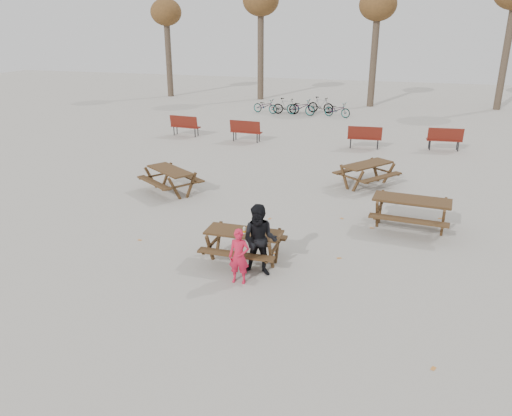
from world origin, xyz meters
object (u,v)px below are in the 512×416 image
(main_picnic_table, at_px, (244,239))
(adult, at_px, (260,240))
(child, at_px, (239,256))
(picnic_table_north, at_px, (171,181))
(picnic_table_east, at_px, (411,214))
(food_tray, at_px, (257,235))
(picnic_table_far, at_px, (367,175))
(soda_bottle, at_px, (244,231))

(main_picnic_table, height_order, adult, adult)
(child, distance_m, picnic_table_north, 6.64)
(main_picnic_table, distance_m, picnic_table_east, 4.95)
(adult, xyz_separation_m, picnic_table_east, (3.23, 3.72, -0.39))
(child, xyz_separation_m, adult, (0.32, 0.49, 0.21))
(picnic_table_east, bearing_deg, child, -125.29)
(food_tray, relative_size, picnic_table_far, 0.10)
(soda_bottle, bearing_deg, food_tray, -7.97)
(main_picnic_table, height_order, picnic_table_far, picnic_table_far)
(soda_bottle, relative_size, adult, 0.10)
(soda_bottle, relative_size, picnic_table_north, 0.09)
(main_picnic_table, distance_m, food_tray, 0.47)
(adult, bearing_deg, picnic_table_east, 45.04)
(picnic_table_far, bearing_deg, picnic_table_north, 149.40)
(adult, height_order, picnic_table_east, adult)
(main_picnic_table, xyz_separation_m, soda_bottle, (0.05, -0.12, 0.26))
(main_picnic_table, relative_size, soda_bottle, 10.59)
(food_tray, xyz_separation_m, adult, (0.16, -0.35, 0.04))
(main_picnic_table, xyz_separation_m, picnic_table_north, (-3.93, 4.17, -0.18))
(soda_bottle, height_order, child, child)
(food_tray, xyz_separation_m, child, (-0.16, -0.84, -0.17))
(food_tray, xyz_separation_m, soda_bottle, (-0.33, 0.05, 0.05))
(picnic_table_north, bearing_deg, picnic_table_east, 26.78)
(main_picnic_table, relative_size, child, 1.44)
(food_tray, bearing_deg, adult, -65.19)
(picnic_table_north, bearing_deg, soda_bottle, -13.21)
(picnic_table_east, relative_size, picnic_table_north, 1.10)
(food_tray, distance_m, picnic_table_far, 7.20)
(soda_bottle, xyz_separation_m, picnic_table_east, (3.72, 3.32, -0.41))
(child, height_order, adult, adult)
(picnic_table_east, distance_m, picnic_table_north, 7.76)
(main_picnic_table, bearing_deg, picnic_table_far, 71.27)
(child, height_order, picnic_table_east, child)
(soda_bottle, distance_m, child, 0.93)
(adult, relative_size, picnic_table_far, 0.89)
(adult, distance_m, picnic_table_north, 6.49)
(child, xyz_separation_m, picnic_table_north, (-4.15, 5.18, -0.22))
(soda_bottle, relative_size, picnic_table_far, 0.09)
(picnic_table_east, height_order, picnic_table_far, picnic_table_east)
(picnic_table_north, relative_size, picnic_table_far, 0.99)
(picnic_table_north, bearing_deg, food_tray, -11.24)
(adult, bearing_deg, child, -127.43)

